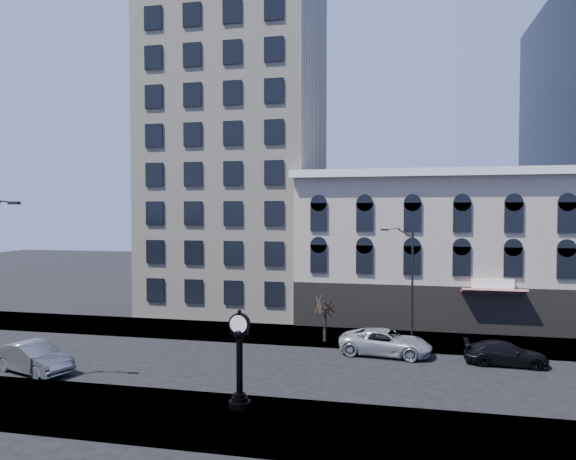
# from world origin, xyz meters

# --- Properties ---
(ground) EXTENTS (160.00, 160.00, 0.00)m
(ground) POSITION_xyz_m (0.00, 0.00, 0.00)
(ground) COLOR black
(ground) RESTS_ON ground
(sidewalk_far) EXTENTS (160.00, 6.00, 0.12)m
(sidewalk_far) POSITION_xyz_m (0.00, 8.00, 0.06)
(sidewalk_far) COLOR gray
(sidewalk_far) RESTS_ON ground
(sidewalk_near) EXTENTS (160.00, 6.00, 0.12)m
(sidewalk_near) POSITION_xyz_m (0.00, -8.00, 0.06)
(sidewalk_near) COLOR gray
(sidewalk_near) RESTS_ON ground
(cream_tower) EXTENTS (15.90, 15.40, 42.50)m
(cream_tower) POSITION_xyz_m (-6.11, 18.88, 19.32)
(cream_tower) COLOR beige
(cream_tower) RESTS_ON ground
(victorian_row) EXTENTS (22.60, 11.19, 12.50)m
(victorian_row) POSITION_xyz_m (12.00, 15.89, 6.00)
(victorian_row) COLOR #AE9F8F
(victorian_row) RESTS_ON ground
(street_clock) EXTENTS (1.03, 1.03, 4.56)m
(street_clock) POSITION_xyz_m (1.94, -6.55, 2.18)
(street_clock) COLOR black
(street_clock) RESTS_ON sidewalk_near
(street_lamp_far) EXTENTS (2.09, 0.67, 8.18)m
(street_lamp_far) POSITION_xyz_m (9.51, 6.13, 6.29)
(street_lamp_far) COLOR black
(street_lamp_far) RESTS_ON sidewalk_far
(bare_tree_far) EXTENTS (2.19, 2.19, 3.75)m
(bare_tree_far) POSITION_xyz_m (4.15, 6.31, 2.94)
(bare_tree_far) COLOR black
(bare_tree_far) RESTS_ON sidewalk_far
(car_near_b) EXTENTS (5.47, 3.35, 1.70)m
(car_near_b) POSITION_xyz_m (-11.25, -3.74, 0.85)
(car_near_b) COLOR #595B60
(car_near_b) RESTS_ON ground
(car_far_a) EXTENTS (6.10, 3.33, 1.62)m
(car_far_a) POSITION_xyz_m (8.39, 4.15, 0.81)
(car_far_a) COLOR #A5A8AD
(car_far_a) RESTS_ON ground
(car_far_b) EXTENTS (4.84, 2.13, 1.38)m
(car_far_b) POSITION_xyz_m (15.49, 3.44, 0.69)
(car_far_b) COLOR black
(car_far_b) RESTS_ON ground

